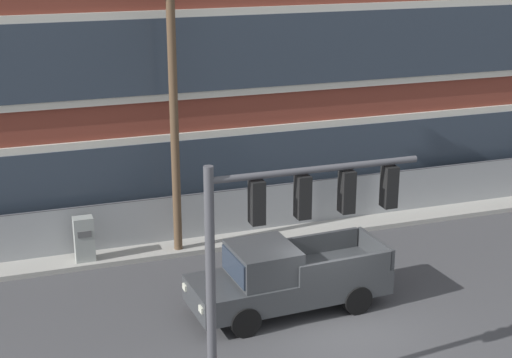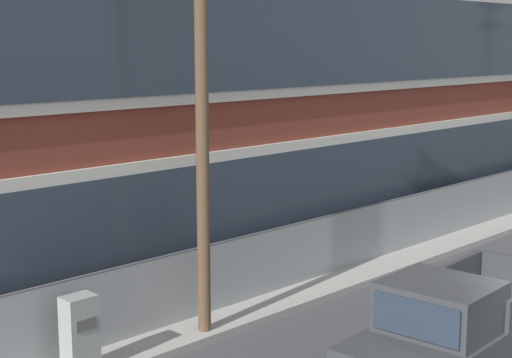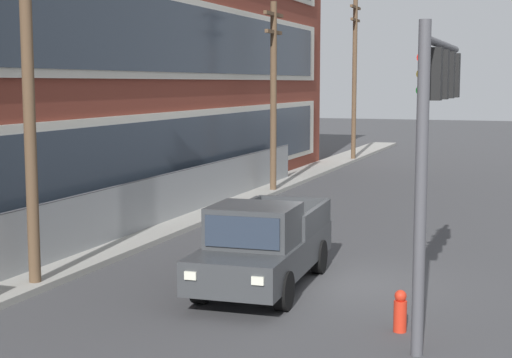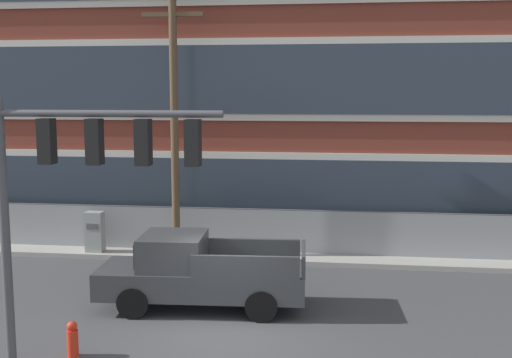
{
  "view_description": "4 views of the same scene",
  "coord_description": "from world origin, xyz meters",
  "px_view_note": "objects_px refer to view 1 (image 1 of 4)",
  "views": [
    {
      "loc": [
        -8.0,
        -16.2,
        9.92
      ],
      "look_at": [
        -0.97,
        3.9,
        2.96
      ],
      "focal_mm": 55.0,
      "sensor_mm": 36.0,
      "label": 1
    },
    {
      "loc": [
        -12.87,
        -5.24,
        5.93
      ],
      "look_at": [
        -2.5,
        4.94,
        3.39
      ],
      "focal_mm": 55.0,
      "sensor_mm": 36.0,
      "label": 2
    },
    {
      "loc": [
        -16.88,
        -4.23,
        4.51
      ],
      "look_at": [
        -0.14,
        1.92,
        2.31
      ],
      "focal_mm": 55.0,
      "sensor_mm": 36.0,
      "label": 3
    },
    {
      "loc": [
        2.57,
        -14.41,
        5.65
      ],
      "look_at": [
        0.29,
        3.27,
        3.19
      ],
      "focal_mm": 45.0,
      "sensor_mm": 36.0,
      "label": 4
    }
  ],
  "objects_px": {
    "traffic_signal_mast": "(285,225)",
    "utility_pole_near_corner": "(173,95)",
    "pickup_truck_dark_grey": "(285,279)",
    "electrical_cabinet": "(84,241)"
  },
  "relations": [
    {
      "from": "traffic_signal_mast",
      "to": "utility_pole_near_corner",
      "type": "distance_m",
      "value": 8.59
    },
    {
      "from": "utility_pole_near_corner",
      "to": "traffic_signal_mast",
      "type": "bearing_deg",
      "value": -88.38
    },
    {
      "from": "traffic_signal_mast",
      "to": "utility_pole_near_corner",
      "type": "xyz_separation_m",
      "value": [
        -0.24,
        8.52,
        1.01
      ]
    },
    {
      "from": "traffic_signal_mast",
      "to": "utility_pole_near_corner",
      "type": "height_order",
      "value": "utility_pole_near_corner"
    },
    {
      "from": "traffic_signal_mast",
      "to": "pickup_truck_dark_grey",
      "type": "height_order",
      "value": "traffic_signal_mast"
    },
    {
      "from": "utility_pole_near_corner",
      "to": "electrical_cabinet",
      "type": "xyz_separation_m",
      "value": [
        -2.88,
        0.07,
        -4.32
      ]
    },
    {
      "from": "pickup_truck_dark_grey",
      "to": "utility_pole_near_corner",
      "type": "distance_m",
      "value": 6.51
    },
    {
      "from": "pickup_truck_dark_grey",
      "to": "traffic_signal_mast",
      "type": "bearing_deg",
      "value": -111.76
    },
    {
      "from": "traffic_signal_mast",
      "to": "electrical_cabinet",
      "type": "xyz_separation_m",
      "value": [
        -3.12,
        8.59,
        -3.31
      ]
    },
    {
      "from": "electrical_cabinet",
      "to": "pickup_truck_dark_grey",
      "type": "bearing_deg",
      "value": -45.58
    }
  ]
}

